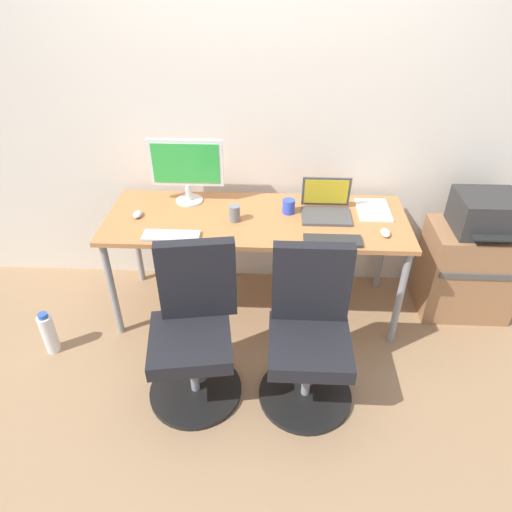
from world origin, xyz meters
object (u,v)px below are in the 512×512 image
(office_chair_left, at_px, (194,332))
(printer, at_px, (486,213))
(side_cabinet, at_px, (467,270))
(coffee_mug, at_px, (289,206))
(desktop_monitor, at_px, (186,167))
(open_laptop, at_px, (326,206))
(water_bottle_on_floor, at_px, (49,333))
(office_chair_right, at_px, (309,336))

(office_chair_left, xyz_separation_m, printer, (1.77, 0.79, 0.35))
(side_cabinet, xyz_separation_m, coffee_mug, (-1.25, -0.00, 0.47))
(desktop_monitor, distance_m, coffee_mug, 0.71)
(printer, bearing_deg, open_laptop, -179.78)
(desktop_monitor, bearing_deg, coffee_mug, -10.70)
(desktop_monitor, bearing_deg, water_bottle_on_floor, -140.77)
(office_chair_right, distance_m, side_cabinet, 1.38)
(water_bottle_on_floor, distance_m, coffee_mug, 1.73)
(printer, bearing_deg, office_chair_right, -145.17)
(office_chair_right, relative_size, side_cabinet, 1.43)
(open_laptop, bearing_deg, office_chair_right, -98.75)
(desktop_monitor, bearing_deg, open_laptop, -8.15)
(office_chair_left, xyz_separation_m, open_laptop, (0.75, 0.78, 0.38))
(office_chair_left, distance_m, printer, 1.97)
(coffee_mug, bearing_deg, desktop_monitor, 169.30)
(water_bottle_on_floor, height_order, open_laptop, open_laptop)
(office_chair_left, xyz_separation_m, water_bottle_on_floor, (-0.99, 0.23, -0.28))
(printer, height_order, coffee_mug, printer)
(office_chair_left, relative_size, coffee_mug, 10.22)
(printer, height_order, desktop_monitor, desktop_monitor)
(side_cabinet, bearing_deg, open_laptop, -179.72)
(side_cabinet, bearing_deg, coffee_mug, -179.94)
(printer, bearing_deg, office_chair_left, -155.93)
(desktop_monitor, height_order, open_laptop, desktop_monitor)
(side_cabinet, xyz_separation_m, desktop_monitor, (-1.92, 0.12, 0.67))
(coffee_mug, bearing_deg, open_laptop, -0.86)
(printer, bearing_deg, coffee_mug, -179.98)
(side_cabinet, height_order, printer, printer)
(side_cabinet, relative_size, water_bottle_on_floor, 2.12)
(side_cabinet, bearing_deg, printer, -90.00)
(printer, height_order, water_bottle_on_floor, printer)
(office_chair_right, distance_m, desktop_monitor, 1.34)
(desktop_monitor, bearing_deg, side_cabinet, -3.72)
(office_chair_left, relative_size, office_chair_right, 1.00)
(office_chair_left, xyz_separation_m, coffee_mug, (0.52, 0.79, 0.37))
(side_cabinet, bearing_deg, water_bottle_on_floor, -168.52)
(office_chair_right, height_order, desktop_monitor, desktop_monitor)
(office_chair_left, distance_m, side_cabinet, 1.94)
(printer, relative_size, coffee_mug, 4.35)
(printer, distance_m, desktop_monitor, 1.93)
(office_chair_left, height_order, printer, office_chair_left)
(office_chair_left, bearing_deg, desktop_monitor, 99.37)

